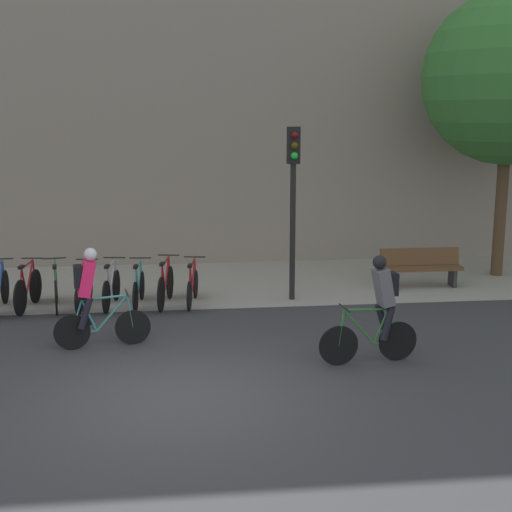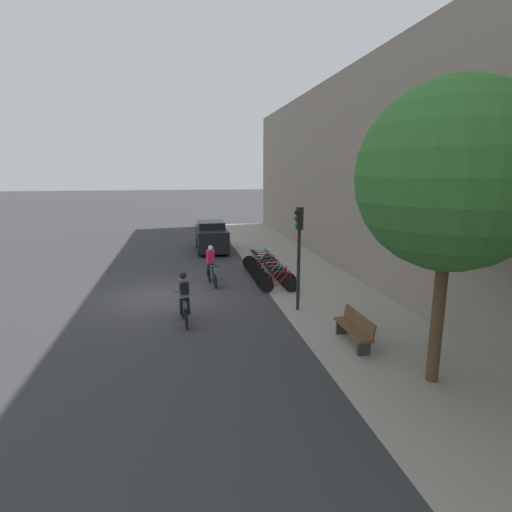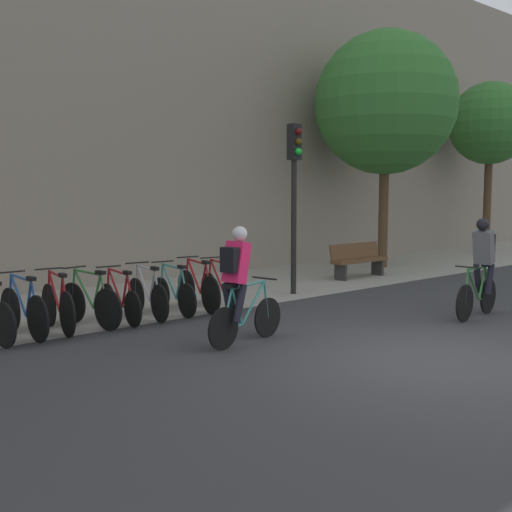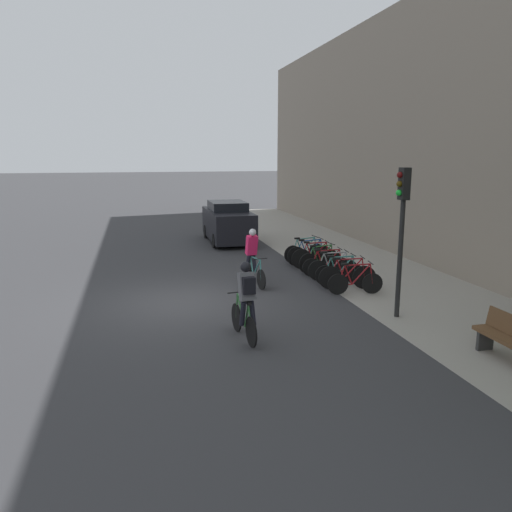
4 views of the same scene
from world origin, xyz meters
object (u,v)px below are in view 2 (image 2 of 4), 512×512
Objects in this scene: traffic_light_pole at (299,240)px; parked_bike_4 at (267,271)px; parked_bike_1 at (260,262)px; parked_bike_6 at (273,277)px; parked_bike_5 at (270,273)px; cyclist_pink at (211,263)px; parked_bike_0 at (258,260)px; cyclist_grey at (184,297)px; parked_car at (211,237)px; parked_bike_3 at (265,267)px; parked_bike_8 at (279,284)px; bench at (354,328)px; parked_bike_2 at (262,265)px; parked_bike_7 at (276,279)px.

parked_bike_4 is at bearing -178.21° from traffic_light_pole.
parked_bike_1 is 1.08× the size of parked_bike_6.
parked_bike_5 is 1.03× the size of parked_bike_6.
parked_bike_0 is at bearing 135.62° from cyclist_pink.
parked_bike_0 is (-7.35, 3.86, -0.55)m from cyclist_grey.
parked_car is at bearing -164.64° from parked_bike_4.
parked_bike_3 reaches higher than parked_bike_8.
parked_bike_3 is (1.67, 0.00, 0.01)m from parked_bike_0.
parked_bike_5 is 0.88× the size of bench.
parked_bike_1 is 0.47× the size of traffic_light_pole.
traffic_light_pole is at bearing 1.28° from parked_bike_1.
parked_bike_2 is at bearing 179.87° from parked_bike_4.
parked_bike_6 is at bearing 13.38° from parked_car.
cyclist_grey is 1.07× the size of parked_bike_0.
parked_bike_5 reaches higher than parked_bike_4.
bench is (2.38, 4.75, -0.47)m from cyclist_grey.
parked_bike_7 is (2.79, -0.00, -0.00)m from parked_bike_2.
parked_bike_1 is (-2.13, 2.63, -0.53)m from cyclist_pink.
parked_bike_3 is at bearing 0.01° from parked_bike_1.
parked_bike_0 is 2.79m from parked_bike_5.
parked_bike_0 is 9.77m from bench.
parked_bike_5 is at bearing 87.74° from cyclist_pink.
parked_bike_8 is at bearing -176.35° from traffic_light_pole.
cyclist_grey is at bearing -27.73° from parked_bike_0.
parked_bike_2 is 6.41m from parked_car.
bench is (5.82, 0.89, 0.06)m from parked_bike_7.
parked_bike_3 is 1.67m from parked_bike_6.
parked_bike_4 is (1.12, -0.00, -0.04)m from parked_bike_2.
parked_bike_5 is at bearing -0.01° from parked_bike_1.
cyclist_pink is at bearing 165.18° from cyclist_grey.
parked_bike_1 is at bearing 19.71° from parked_car.
traffic_light_pole is (6.61, 0.14, 2.14)m from parked_bike_0.
parked_bike_7 reaches higher than parked_bike_6.
parked_bike_0 is at bearing -179.95° from parked_bike_1.
parked_bike_0 is 0.96× the size of parked_bike_7.
parked_bike_6 is (1.12, 0.00, 0.00)m from parked_bike_4.
parked_bike_8 is at bearing -0.01° from parked_bike_0.
cyclist_pink is 1.07× the size of parked_bike_4.
parked_bike_3 is 0.45× the size of traffic_light_pole.
traffic_light_pole reaches higher than parked_bike_2.
parked_bike_5 reaches higher than bench.
parked_bike_1 is 1.04× the size of parked_bike_3.
parked_bike_8 is (2.23, 0.00, -0.00)m from parked_bike_4.
traffic_light_pole is at bearing 1.56° from parked_bike_3.
parked_car is (-7.65, 0.65, -0.05)m from cyclist_pink.
parked_bike_7 is 0.56m from parked_bike_8.
parked_bike_7 is at bearing 0.08° from parked_bike_6.
cyclist_grey is 12.46m from parked_car.
cyclist_grey is 7.35m from parked_bike_2.
parked_bike_6 is (2.79, -0.00, -0.03)m from parked_bike_1.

